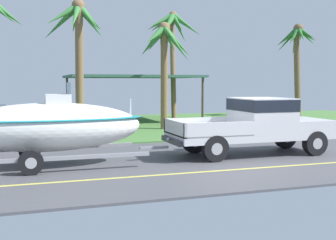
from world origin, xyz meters
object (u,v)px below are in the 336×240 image
object	(u,v)px
boat_on_trailer	(48,127)
palm_tree_far_right	(297,47)
palm_tree_mid	(78,34)
carport_awning	(131,77)
palm_tree_near_right	(164,48)
palm_tree_far_left	(173,33)
pickup_truck_towing	(260,123)

from	to	relation	value
boat_on_trailer	palm_tree_far_right	xyz separation A→B (m)	(17.22, 12.94, 3.66)
palm_tree_mid	palm_tree_far_right	world-z (taller)	palm_tree_far_right
boat_on_trailer	palm_tree_mid	size ratio (longest dim) A/B	1.09
boat_on_trailer	palm_tree_far_right	bearing A→B (deg)	36.93
carport_awning	palm_tree_near_right	xyz separation A→B (m)	(0.56, -4.49, 1.40)
palm_tree_mid	carport_awning	bearing A→B (deg)	57.22
palm_tree_near_right	palm_tree_mid	bearing A→B (deg)	-162.33
palm_tree_far_left	palm_tree_far_right	size ratio (longest dim) A/B	1.03
palm_tree_near_right	pickup_truck_towing	bearing A→B (deg)	-84.65
palm_tree_near_right	palm_tree_far_left	distance (m)	4.32
pickup_truck_towing	palm_tree_mid	xyz separation A→B (m)	(-5.10, 6.63, 3.43)
palm_tree_mid	palm_tree_far_left	bearing A→B (deg)	40.15
palm_tree_near_right	palm_tree_mid	distance (m)	4.58
palm_tree_near_right	boat_on_trailer	bearing A→B (deg)	-126.98
palm_tree_mid	palm_tree_far_left	size ratio (longest dim) A/B	0.91
pickup_truck_towing	palm_tree_near_right	world-z (taller)	palm_tree_near_right
pickup_truck_towing	palm_tree_mid	size ratio (longest dim) A/B	0.95
pickup_truck_towing	boat_on_trailer	world-z (taller)	boat_on_trailer
boat_on_trailer	palm_tree_far_left	bearing A→B (deg)	56.52
carport_awning	palm_tree_mid	xyz separation A→B (m)	(-3.78, -5.87, 1.79)
palm_tree_mid	palm_tree_far_left	world-z (taller)	palm_tree_far_left
palm_tree_far_left	palm_tree_far_right	distance (m)	9.51
palm_tree_near_right	palm_tree_mid	size ratio (longest dim) A/B	0.90
carport_awning	palm_tree_mid	size ratio (longest dim) A/B	1.26
palm_tree_near_right	palm_tree_far_left	world-z (taller)	palm_tree_far_left
boat_on_trailer	palm_tree_far_left	distance (m)	14.71
palm_tree_mid	palm_tree_far_right	distance (m)	16.76
pickup_truck_towing	palm_tree_far_left	xyz separation A→B (m)	(1.00, 11.77, 4.23)
boat_on_trailer	palm_tree_far_right	world-z (taller)	palm_tree_far_right
boat_on_trailer	palm_tree_far_right	size ratio (longest dim) A/B	1.01
pickup_truck_towing	palm_tree_near_right	size ratio (longest dim) A/B	1.06
boat_on_trailer	carport_awning	size ratio (longest dim) A/B	0.86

